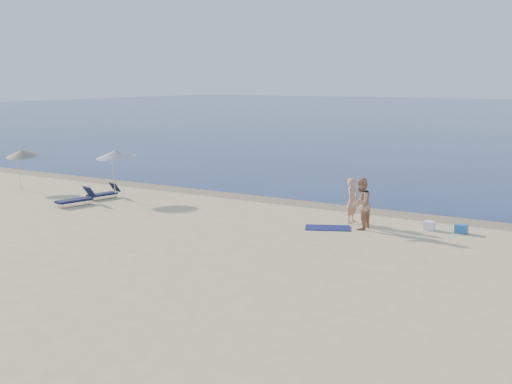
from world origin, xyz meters
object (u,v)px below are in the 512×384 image
at_px(person_left, 352,201).
at_px(umbrella_near, 116,154).
at_px(blue_cooler, 461,229).
at_px(person_right, 361,204).

bearing_deg(person_left, umbrella_near, 95.18).
bearing_deg(person_left, blue_cooler, -82.72).
distance_m(blue_cooler, umbrella_near, 16.01).
relative_size(person_left, blue_cooler, 3.88).
distance_m(person_left, umbrella_near, 11.79).
bearing_deg(person_right, umbrella_near, -90.42).
xyz_separation_m(blue_cooler, umbrella_near, (-15.84, -1.30, 1.94)).
xyz_separation_m(person_left, person_right, (0.70, -0.85, 0.09)).
height_order(person_right, blue_cooler, person_right).
relative_size(person_left, umbrella_near, 0.74).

